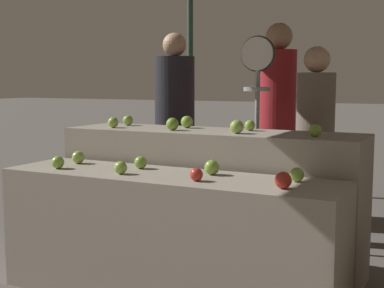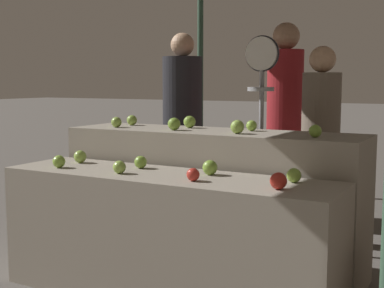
{
  "view_description": "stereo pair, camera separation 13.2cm",
  "coord_description": "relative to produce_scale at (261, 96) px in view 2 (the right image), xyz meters",
  "views": [
    {
      "loc": [
        1.51,
        -2.69,
        1.29
      ],
      "look_at": [
        0.01,
        0.3,
        0.9
      ],
      "focal_mm": 50.0,
      "sensor_mm": 36.0,
      "label": 1
    },
    {
      "loc": [
        1.63,
        -2.63,
        1.29
      ],
      "look_at": [
        0.01,
        0.3,
        0.9
      ],
      "focal_mm": 50.0,
      "sensor_mm": 36.0,
      "label": 2
    }
  ],
  "objects": [
    {
      "name": "display_counter_back",
      "position": [
        -0.12,
        -0.58,
        -0.71
      ],
      "size": [
        2.07,
        0.55,
        0.96
      ],
      "primitive_type": "cube",
      "color": "gray",
      "rests_on": "ground_plane"
    },
    {
      "name": "apple_front_2",
      "position": [
        0.12,
        -1.29,
        -0.4
      ],
      "size": [
        0.07,
        0.07,
        0.07
      ],
      "primitive_type": "sphere",
      "color": "#B72D23",
      "rests_on": "display_counter_front"
    },
    {
      "name": "person_customer_right",
      "position": [
        -1.16,
        0.82,
        -0.17
      ],
      "size": [
        0.52,
        0.52,
        1.77
      ],
      "rotation": [
        0.0,
        0.0,
        3.52
      ],
      "color": "#2D2D38",
      "rests_on": "ground_plane"
    },
    {
      "name": "apple_front_6",
      "position": [
        0.11,
        -1.07,
        -0.39
      ],
      "size": [
        0.09,
        0.09,
        0.09
      ],
      "primitive_type": "sphere",
      "color": "#7AA338",
      "rests_on": "display_counter_front"
    },
    {
      "name": "apple_front_3",
      "position": [
        0.61,
        -1.28,
        -0.39
      ],
      "size": [
        0.09,
        0.09,
        0.09
      ],
      "primitive_type": "sphere",
      "color": "#AD281E",
      "rests_on": "display_counter_front"
    },
    {
      "name": "apple_back_0",
      "position": [
        -0.85,
        -0.69,
        -0.19
      ],
      "size": [
        0.08,
        0.08,
        0.08
      ],
      "primitive_type": "sphere",
      "color": "#8EB247",
      "rests_on": "display_counter_back"
    },
    {
      "name": "apple_front_1",
      "position": [
        -0.38,
        -1.29,
        -0.4
      ],
      "size": [
        0.08,
        0.08,
        0.08
      ],
      "primitive_type": "sphere",
      "color": "#8EB247",
      "rests_on": "display_counter_front"
    },
    {
      "name": "apple_back_3",
      "position": [
        0.62,
        -0.68,
        -0.19
      ],
      "size": [
        0.08,
        0.08,
        0.08
      ],
      "primitive_type": "sphere",
      "color": "#7AA338",
      "rests_on": "display_counter_back"
    },
    {
      "name": "apple_back_2",
      "position": [
        0.12,
        -0.7,
        -0.18
      ],
      "size": [
        0.09,
        0.09,
        0.09
      ],
      "primitive_type": "sphere",
      "color": "#8EB247",
      "rests_on": "display_counter_back"
    },
    {
      "name": "apple_front_5",
      "position": [
        -0.38,
        -1.07,
        -0.4
      ],
      "size": [
        0.08,
        0.08,
        0.08
      ],
      "primitive_type": "sphere",
      "color": "#7AA338",
      "rests_on": "display_counter_front"
    },
    {
      "name": "person_vendor_at_scale",
      "position": [
        0.36,
        0.36,
        -0.27
      ],
      "size": [
        0.39,
        0.39,
        1.57
      ],
      "rotation": [
        0.0,
        0.0,
        3.5
      ],
      "color": "#2D2D38",
      "rests_on": "ground_plane"
    },
    {
      "name": "apple_back_4",
      "position": [
        -0.86,
        -0.48,
        -0.19
      ],
      "size": [
        0.08,
        0.08,
        0.08
      ],
      "primitive_type": "sphere",
      "color": "#8EB247",
      "rests_on": "display_counter_back"
    },
    {
      "name": "apple_front_0",
      "position": [
        -0.84,
        -1.3,
        -0.4
      ],
      "size": [
        0.08,
        0.08,
        0.08
      ],
      "primitive_type": "sphere",
      "color": "#84AD3D",
      "rests_on": "display_counter_front"
    },
    {
      "name": "apple_back_6",
      "position": [
        0.12,
        -0.47,
        -0.19
      ],
      "size": [
        0.07,
        0.07,
        0.07
      ],
      "primitive_type": "sphere",
      "color": "#84AD3D",
      "rests_on": "display_counter_back"
    },
    {
      "name": "apple_back_5",
      "position": [
        -0.36,
        -0.46,
        -0.18
      ],
      "size": [
        0.09,
        0.09,
        0.09
      ],
      "primitive_type": "sphere",
      "color": "#84AD3D",
      "rests_on": "display_counter_back"
    },
    {
      "name": "apple_front_7",
      "position": [
        0.62,
        -1.06,
        -0.4
      ],
      "size": [
        0.08,
        0.08,
        0.08
      ],
      "primitive_type": "sphere",
      "color": "#84AD3D",
      "rests_on": "display_counter_front"
    },
    {
      "name": "apple_front_4",
      "position": [
        -0.86,
        -1.08,
        -0.39
      ],
      "size": [
        0.08,
        0.08,
        0.08
      ],
      "primitive_type": "sphere",
      "color": "#8EB247",
      "rests_on": "display_counter_front"
    },
    {
      "name": "apple_back_1",
      "position": [
        -0.36,
        -0.68,
        -0.18
      ],
      "size": [
        0.09,
        0.09,
        0.09
      ],
      "primitive_type": "sphere",
      "color": "#7AA338",
      "rests_on": "display_counter_back"
    },
    {
      "name": "person_customer_left",
      "position": [
        -0.08,
        0.78,
        -0.12
      ],
      "size": [
        0.42,
        0.42,
        1.81
      ],
      "rotation": [
        0.0,
        0.0,
        2.76
      ],
      "color": "#2D2D38",
      "rests_on": "ground_plane"
    },
    {
      "name": "produce_scale",
      "position": [
        0.0,
        0.0,
        0.0
      ],
      "size": [
        0.27,
        0.2,
        1.64
      ],
      "color": "#99999E",
      "rests_on": "ground_plane"
    },
    {
      "name": "display_counter_front",
      "position": [
        -0.12,
        -1.18,
        -0.81
      ],
      "size": [
        2.07,
        0.55,
        0.75
      ],
      "primitive_type": "cube",
      "color": "gray",
      "rests_on": "ground_plane"
    }
  ]
}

